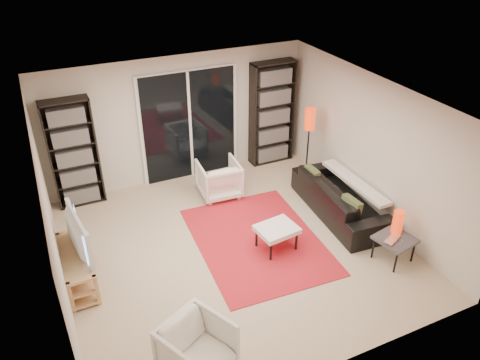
% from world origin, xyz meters
% --- Properties ---
extents(floor, '(5.00, 5.00, 0.00)m').
position_xyz_m(floor, '(0.00, 0.00, 0.00)').
color(floor, tan).
rests_on(floor, ground).
extents(wall_back, '(5.00, 0.02, 2.40)m').
position_xyz_m(wall_back, '(0.00, 2.50, 1.20)').
color(wall_back, beige).
rests_on(wall_back, ground).
extents(wall_front, '(5.00, 0.02, 2.40)m').
position_xyz_m(wall_front, '(0.00, -2.50, 1.20)').
color(wall_front, beige).
rests_on(wall_front, ground).
extents(wall_left, '(0.02, 5.00, 2.40)m').
position_xyz_m(wall_left, '(-2.50, 0.00, 1.20)').
color(wall_left, beige).
rests_on(wall_left, ground).
extents(wall_right, '(0.02, 5.00, 2.40)m').
position_xyz_m(wall_right, '(2.50, 0.00, 1.20)').
color(wall_right, beige).
rests_on(wall_right, ground).
extents(ceiling, '(5.00, 5.00, 0.02)m').
position_xyz_m(ceiling, '(0.00, 0.00, 2.40)').
color(ceiling, white).
rests_on(ceiling, wall_back).
extents(sliding_door, '(1.92, 0.08, 2.16)m').
position_xyz_m(sliding_door, '(0.20, 2.46, 1.05)').
color(sliding_door, white).
rests_on(sliding_door, ground).
extents(bookshelf_left, '(0.80, 0.30, 1.95)m').
position_xyz_m(bookshelf_left, '(-1.95, 2.33, 0.98)').
color(bookshelf_left, black).
rests_on(bookshelf_left, ground).
extents(bookshelf_right, '(0.90, 0.30, 2.10)m').
position_xyz_m(bookshelf_right, '(1.90, 2.33, 1.05)').
color(bookshelf_right, black).
rests_on(bookshelf_right, ground).
extents(tv_stand, '(0.39, 1.22, 0.50)m').
position_xyz_m(tv_stand, '(-2.31, 0.21, 0.26)').
color(tv_stand, tan).
rests_on(tv_stand, floor).
extents(tv, '(0.26, 1.04, 0.59)m').
position_xyz_m(tv, '(-2.29, 0.21, 0.80)').
color(tv, black).
rests_on(tv, tv_stand).
extents(rug, '(2.01, 2.63, 0.01)m').
position_xyz_m(rug, '(0.41, -0.02, 0.01)').
color(rug, red).
rests_on(rug, floor).
extents(sofa, '(0.99, 2.18, 0.62)m').
position_xyz_m(sofa, '(2.05, 0.09, 0.31)').
color(sofa, black).
rests_on(sofa, floor).
extents(armchair_back, '(0.76, 0.78, 0.67)m').
position_xyz_m(armchair_back, '(0.39, 1.53, 0.33)').
color(armchair_back, white).
rests_on(armchair_back, floor).
extents(armchair_front, '(0.95, 0.96, 0.66)m').
position_xyz_m(armchair_front, '(-1.29, -1.87, 0.33)').
color(armchair_front, white).
rests_on(armchair_front, floor).
extents(ottoman, '(0.65, 0.56, 0.40)m').
position_xyz_m(ottoman, '(0.59, -0.30, 0.35)').
color(ottoman, white).
rests_on(ottoman, floor).
extents(side_table, '(0.61, 0.61, 0.40)m').
position_xyz_m(side_table, '(2.05, -1.28, 0.36)').
color(side_table, '#424146').
rests_on(side_table, floor).
extents(laptop, '(0.38, 0.32, 0.03)m').
position_xyz_m(laptop, '(2.00, -1.33, 0.41)').
color(laptop, silver).
rests_on(laptop, side_table).
extents(table_lamp, '(0.16, 0.16, 0.36)m').
position_xyz_m(table_lamp, '(2.17, -1.15, 0.58)').
color(table_lamp, red).
rests_on(table_lamp, side_table).
extents(floor_lamp, '(0.22, 0.22, 1.48)m').
position_xyz_m(floor_lamp, '(2.13, 1.32, 1.14)').
color(floor_lamp, black).
rests_on(floor_lamp, floor).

